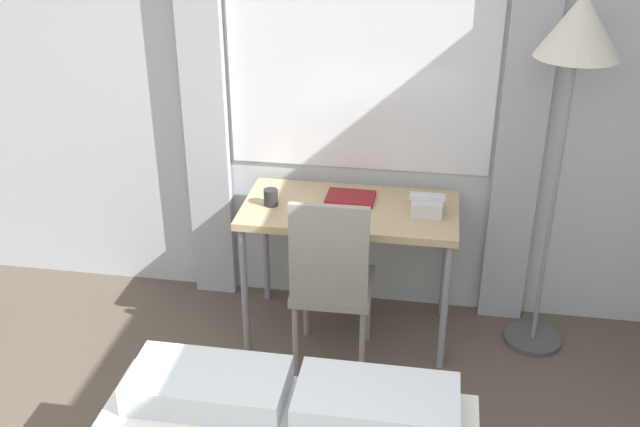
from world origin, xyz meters
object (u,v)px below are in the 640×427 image
at_px(desk_chair, 331,277).
at_px(book, 350,198).
at_px(standing_lamp, 577,51).
at_px(mug, 271,197).
at_px(telephone, 427,205).
at_px(desk, 350,219).

bearing_deg(desk_chair, book, 83.38).
bearing_deg(standing_lamp, book, 178.64).
distance_m(book, mug, 0.42).
xyz_separation_m(telephone, mug, (-0.80, -0.04, -0.00)).
xyz_separation_m(desk_chair, telephone, (0.44, 0.31, 0.28)).
distance_m(desk_chair, telephone, 0.61).
distance_m(desk, telephone, 0.41).
xyz_separation_m(standing_lamp, book, (-1.03, 0.02, -0.83)).
distance_m(desk, mug, 0.43).
distance_m(standing_lamp, mug, 1.64).
bearing_deg(desk_chair, telephone, 34.41).
relative_size(standing_lamp, mug, 21.60).
bearing_deg(telephone, book, 167.21).
relative_size(desk, mug, 12.84).
bearing_deg(desk, mug, -173.95).
height_order(book, mug, mug).
distance_m(desk_chair, book, 0.48).
relative_size(desk_chair, telephone, 5.45).
bearing_deg(desk_chair, mug, 141.38).
distance_m(desk_chair, mug, 0.53).
relative_size(desk, desk_chair, 1.14).
height_order(desk_chair, telephone, desk_chair).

